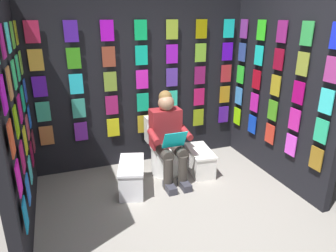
# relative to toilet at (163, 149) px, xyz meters

# --- Properties ---
(ground_plane) EXTENTS (30.00, 30.00, 0.00)m
(ground_plane) POSITION_rel_toilet_xyz_m (0.17, 1.58, -0.33)
(ground_plane) COLOR gray
(display_wall_back) EXTENTS (3.14, 0.14, 2.39)m
(display_wall_back) POSITION_rel_toilet_xyz_m (0.17, -0.47, 0.87)
(display_wall_back) COLOR black
(display_wall_back) RESTS_ON ground
(display_wall_left) EXTENTS (0.14, 2.00, 2.39)m
(display_wall_left) POSITION_rel_toilet_xyz_m (-1.40, 0.58, 0.87)
(display_wall_left) COLOR black
(display_wall_left) RESTS_ON ground
(display_wall_right) EXTENTS (0.14, 2.00, 2.39)m
(display_wall_right) POSITION_rel_toilet_xyz_m (1.73, 0.58, 0.87)
(display_wall_right) COLOR black
(display_wall_right) RESTS_ON ground
(toilet) EXTENTS (0.41, 0.55, 0.77)m
(toilet) POSITION_rel_toilet_xyz_m (0.00, 0.00, 0.00)
(toilet) COLOR white
(toilet) RESTS_ON ground
(person_reading) EXTENTS (0.52, 0.68, 1.19)m
(person_reading) POSITION_rel_toilet_xyz_m (-0.00, 0.23, 0.27)
(person_reading) COLOR maroon
(person_reading) RESTS_ON ground
(comic_longbox_near) EXTENTS (0.37, 0.63, 0.33)m
(comic_longbox_near) POSITION_rel_toilet_xyz_m (-0.48, 0.20, -0.16)
(comic_longbox_near) COLOR white
(comic_longbox_near) RESTS_ON ground
(comic_longbox_far) EXTENTS (0.47, 0.69, 0.37)m
(comic_longbox_far) POSITION_rel_toilet_xyz_m (0.54, 0.35, -0.14)
(comic_longbox_far) COLOR silver
(comic_longbox_far) RESTS_ON ground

